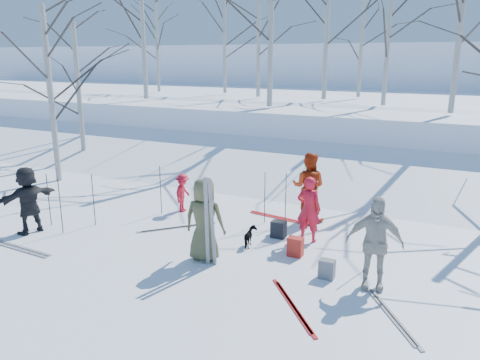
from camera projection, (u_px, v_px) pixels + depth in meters
The scene contains 39 objects.
ground at pixel (210, 253), 10.24m from camera, with size 120.00×120.00×0.00m, color white.
snow_ramp at pixel (310, 176), 16.27m from camera, with size 70.00×9.50×1.40m, color white.
snow_plateau at pixel (370, 118), 24.72m from camera, with size 70.00×18.00×2.20m, color white.
far_hill at pixel (417, 81), 42.66m from camera, with size 90.00×30.00×6.00m, color white.
skier_olive_center at pixel (204, 220), 9.71m from camera, with size 0.87×0.56×1.77m, color #4D4E2F.
skier_red_north at pixel (309, 209), 10.73m from camera, with size 0.56×0.37×1.54m, color red.
skier_redor_behind at pixel (308, 187), 12.08m from camera, with size 0.88×0.68×1.81m, color #AF2F0D.
skier_red_seated at pixel (183, 193), 12.88m from camera, with size 0.69×0.40×1.06m, color red.
skier_cream_east at pixel (374, 243), 8.50m from camera, with size 1.04×0.43×1.77m, color beige.
skier_grey_west at pixel (28, 200), 11.25m from camera, with size 1.53×0.49×1.65m, color black.
dog at pixel (250, 237), 10.53m from camera, with size 0.24×0.53×0.45m, color black.
upright_ski_left at pixel (207, 222), 9.38m from camera, with size 0.07×0.02×1.90m, color silver.
upright_ski_right at pixel (212, 223), 9.35m from camera, with size 0.07×0.02×1.90m, color silver.
ski_pair_a at pixel (293, 306), 8.05m from camera, with size 1.37×1.58×0.02m, color red, non-canonical shape.
ski_pair_b at pixel (177, 227), 11.74m from camera, with size 1.44×1.52×0.02m, color silver, non-canonical shape.
ski_pair_c at pixel (20, 248), 10.47m from camera, with size 1.91×0.28×0.02m, color silver, non-canonical shape.
ski_pair_d at pixel (281, 218), 12.42m from camera, with size 1.91×0.47×0.02m, color red, non-canonical shape.
ski_pair_e at pixel (391, 315), 7.75m from camera, with size 1.23×1.69×0.02m, color silver, non-canonical shape.
ski_pole_a at pixel (93, 200), 11.78m from camera, with size 0.02×0.02×1.34m, color black.
ski_pole_b at pixel (161, 190), 12.65m from camera, with size 0.02×0.02×1.34m, color black.
ski_pole_c at pixel (286, 199), 11.88m from camera, with size 0.02×0.02×1.34m, color black.
ski_pole_d at pixel (49, 200), 11.77m from camera, with size 0.02×0.02×1.34m, color black.
ski_pole_e at pixel (265, 198), 11.93m from camera, with size 0.02×0.02×1.34m, color black.
ski_pole_f at pixel (60, 207), 11.24m from camera, with size 0.02×0.02×1.34m, color black.
ski_pole_g at pixel (369, 238), 9.31m from camera, with size 0.02×0.02×1.34m, color black.
backpack_red at pixel (295, 247), 10.04m from camera, with size 0.32×0.22×0.42m, color #A9231A.
backpack_grey at pixel (327, 269), 9.03m from camera, with size 0.30×0.20×0.38m, color slate.
backpack_dark at pixel (279, 229), 11.08m from camera, with size 0.34×0.24×0.40m, color black.
birch_plateau_b at pixel (259, 38), 23.01m from camera, with size 4.61×4.61×5.73m, color silver, non-canonical shape.
birch_plateau_c at pixel (271, 12), 18.15m from camera, with size 5.68×5.68×7.25m, color silver, non-canonical shape.
birch_plateau_d at pixel (327, 21), 21.44m from camera, with size 5.54×5.54×7.06m, color silver, non-canonical shape.
birch_plateau_e at pixel (142, 17), 21.62m from camera, with size 5.83×5.83×7.46m, color silver, non-canonical shape.
birch_plateau_f at pixel (225, 43), 25.64m from camera, with size 4.34×4.34×5.35m, color silver, non-canonical shape.
birch_plateau_h at pixel (361, 47), 22.90m from camera, with size 4.01×4.01×4.87m, color silver, non-canonical shape.
birch_plateau_i at pixel (462, 15), 16.01m from camera, with size 5.29×5.29×6.70m, color silver, non-canonical shape.
birch_plateau_j at pixel (388, 39), 18.84m from camera, with size 4.32×4.32×5.31m, color silver, non-canonical shape.
birch_plateau_k at pixel (157, 46), 26.56m from camera, with size 4.17×4.17×5.11m, color silver, non-canonical shape.
birch_edge_a at pixel (51, 96), 15.52m from camera, with size 4.66×4.66×5.80m, color silver, non-canonical shape.
birch_edge_d at pixel (79, 95), 18.43m from camera, with size 4.40×4.40×5.43m, color silver, non-canonical shape.
Camera 1 is at (4.80, -8.21, 4.17)m, focal length 35.00 mm.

